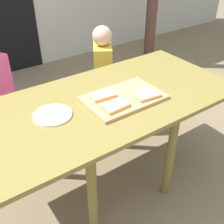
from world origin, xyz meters
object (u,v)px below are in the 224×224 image
object	(u,v)px
dining_table	(107,111)
plate_white_left	(53,115)
cutting_board	(124,98)
pizza_slice_near_right	(147,95)
child_right	(103,75)
pizza_slice_far_left	(103,95)
pizza_slice_near_left	(115,106)

from	to	relation	value
dining_table	plate_white_left	size ratio (longest dim) A/B	7.70
cutting_board	pizza_slice_near_right	world-z (taller)	pizza_slice_near_right
cutting_board	child_right	size ratio (longest dim) A/B	0.49
pizza_slice_far_left	child_right	size ratio (longest dim) A/B	0.17
pizza_slice_far_left	plate_white_left	size ratio (longest dim) A/B	0.75
pizza_slice_near_right	dining_table	bearing A→B (deg)	144.61
cutting_board	pizza_slice_near_left	bearing A→B (deg)	-148.81
dining_table	pizza_slice_far_left	world-z (taller)	pizza_slice_far_left
cutting_board	pizza_slice_near_right	distance (m)	0.13
pizza_slice_near_left	plate_white_left	distance (m)	0.33
pizza_slice_far_left	child_right	bearing A→B (deg)	56.92
child_right	dining_table	bearing A→B (deg)	-121.38
pizza_slice_near_right	pizza_slice_far_left	size ratio (longest dim) A/B	1.01
cutting_board	child_right	bearing A→B (deg)	66.34
pizza_slice_near_left	child_right	xyz separation A→B (m)	(0.39, 0.72, -0.22)
cutting_board	plate_white_left	xyz separation A→B (m)	(-0.40, 0.08, -0.00)
dining_table	child_right	size ratio (longest dim) A/B	1.72
dining_table	pizza_slice_near_right	world-z (taller)	pizza_slice_near_right
pizza_slice_far_left	pizza_slice_near_left	size ratio (longest dim) A/B	1.03
dining_table	plate_white_left	distance (m)	0.33
pizza_slice_far_left	dining_table	bearing A→B (deg)	-29.67
dining_table	plate_white_left	xyz separation A→B (m)	(-0.32, 0.02, 0.09)
pizza_slice_near_left	dining_table	bearing A→B (deg)	77.44
pizza_slice_near_left	pizza_slice_near_right	bearing A→B (deg)	-2.67
pizza_slice_near_left	cutting_board	bearing A→B (deg)	31.19
pizza_slice_near_right	plate_white_left	size ratio (longest dim) A/B	0.75
cutting_board	child_right	xyz separation A→B (m)	(0.29, 0.65, -0.20)
pizza_slice_far_left	child_right	distance (m)	0.73
pizza_slice_far_left	plate_white_left	world-z (taller)	pizza_slice_far_left
cutting_board	pizza_slice_near_left	world-z (taller)	pizza_slice_near_left
cutting_board	pizza_slice_near_left	size ratio (longest dim) A/B	3.01
pizza_slice_near_right	plate_white_left	distance (m)	0.53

